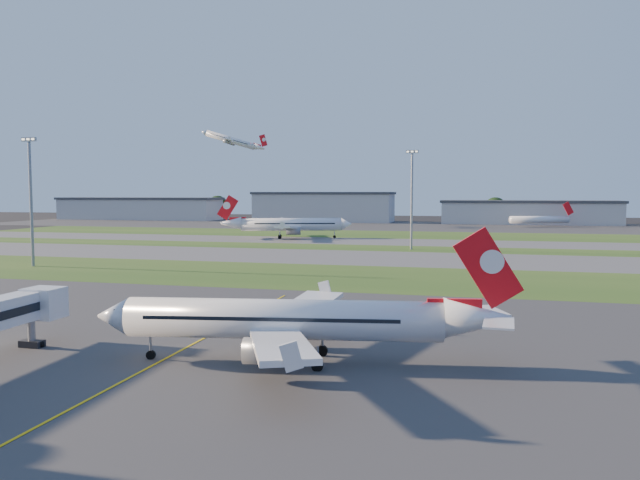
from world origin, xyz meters
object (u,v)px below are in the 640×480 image
(airliner_taxiing, at_px, (290,225))
(mini_jet_near, at_px, (540,219))
(light_mast_west, at_px, (31,193))
(airliner_parked, at_px, (287,320))
(light_mast_centre, at_px, (412,193))

(airliner_taxiing, height_order, mini_jet_near, airliner_taxiing)
(mini_jet_near, bearing_deg, light_mast_west, -142.27)
(airliner_taxiing, xyz_separation_m, light_mast_west, (-27.57, -86.99, 10.40))
(airliner_parked, distance_m, light_mast_centre, 112.17)
(airliner_parked, height_order, light_mast_west, light_mast_west)
(mini_jet_near, bearing_deg, light_mast_centre, -129.21)
(light_mast_west, bearing_deg, light_mast_centre, 38.66)
(light_mast_west, distance_m, light_mast_centre, 89.64)
(mini_jet_near, bearing_deg, airliner_taxiing, -153.05)
(airliner_taxiing, distance_m, light_mast_centre, 53.56)
(airliner_taxiing, bearing_deg, light_mast_west, 54.94)
(airliner_taxiing, relative_size, mini_jet_near, 1.42)
(airliner_taxiing, height_order, light_mast_west, light_mast_west)
(airliner_parked, distance_m, mini_jet_near, 237.10)
(airliner_parked, height_order, mini_jet_near, airliner_parked)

